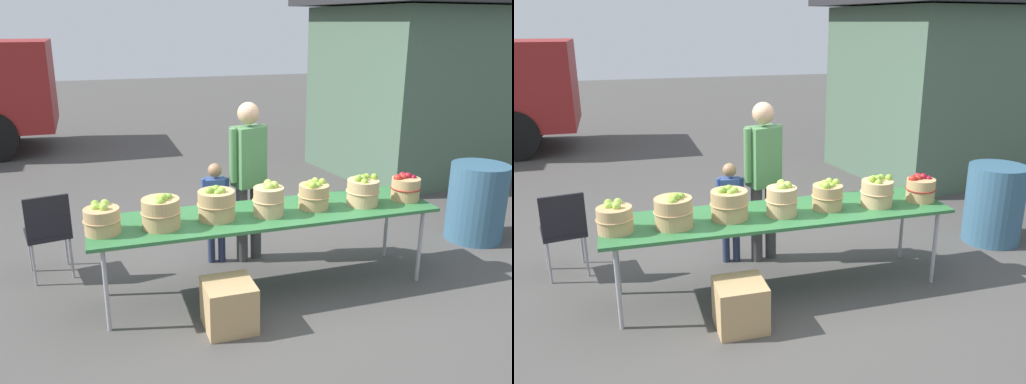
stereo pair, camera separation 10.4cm
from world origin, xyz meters
The scene contains 15 objects.
ground_plane centered at (0.00, 0.00, 0.00)m, with size 40.00×40.00×0.00m, color #474442.
market_table centered at (0.00, 0.00, 0.72)m, with size 3.10×0.76×0.75m.
apple_basket_green_0 centered at (-1.41, -0.05, 0.86)m, with size 0.30×0.30×0.26m.
apple_basket_green_1 centered at (-0.94, -0.08, 0.89)m, with size 0.33×0.33×0.30m.
apple_basket_green_2 centered at (-0.46, -0.02, 0.89)m, with size 0.34×0.34×0.30m.
apple_basket_green_3 centered at (0.00, -0.06, 0.89)m, with size 0.29×0.29×0.31m.
apple_basket_green_4 centered at (0.45, -0.02, 0.88)m, with size 0.29×0.29×0.28m.
apple_basket_green_5 centered at (0.92, -0.06, 0.88)m, with size 0.31×0.31×0.29m.
apple_basket_red_0 centered at (1.38, -0.05, 0.87)m, with size 0.29×0.29×0.26m.
vendor_adult centered at (0.04, 0.67, 0.97)m, with size 0.42×0.29×1.64m.
child_customer centered at (-0.30, 0.70, 0.62)m, with size 0.27×0.17×1.05m.
food_kiosk centered at (3.84, 3.31, 1.38)m, with size 3.91×3.41×2.74m.
folding_chair centered at (-1.90, 0.82, 0.51)m, with size 0.46×0.46×0.86m.
trash_barrel centered at (2.64, 0.41, 0.44)m, with size 0.63×0.63×0.88m, color #335972.
produce_crate centered at (-0.50, -0.55, 0.20)m, with size 0.40×0.40×0.40m, color tan.
Camera 2 is at (-1.34, -4.25, 2.37)m, focal length 37.27 mm.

